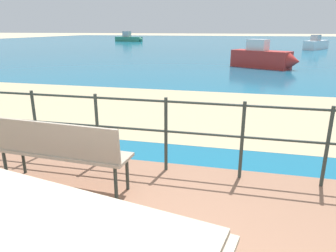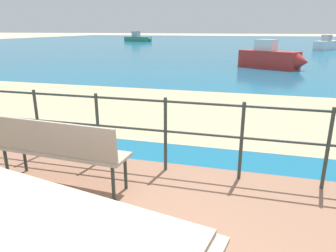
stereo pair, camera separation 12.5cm
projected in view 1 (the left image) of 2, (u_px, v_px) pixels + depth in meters
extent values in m
cube|color=#196B8E|center=(237.00, 44.00, 39.20)|extent=(90.00, 90.00, 0.01)
cube|color=tan|center=(200.00, 111.00, 7.54)|extent=(54.02, 5.04, 0.01)
cube|color=#BCAD93|center=(58.00, 223.00, 1.85)|extent=(2.00, 1.05, 0.04)
cube|color=#BCAD93|center=(113.00, 215.00, 2.41)|extent=(1.91, 0.63, 0.04)
cube|color=tan|center=(63.00, 152.00, 3.70)|extent=(1.68, 0.51, 0.04)
cube|color=tan|center=(52.00, 139.00, 3.47)|extent=(1.66, 0.17, 0.40)
cylinder|color=#2D3833|center=(127.00, 172.00, 3.69)|extent=(0.04, 0.04, 0.45)
cylinder|color=#2D3833|center=(116.00, 184.00, 3.42)|extent=(0.04, 0.04, 0.45)
cylinder|color=#2D3833|center=(23.00, 157.00, 4.12)|extent=(0.04, 0.04, 0.45)
cylinder|color=#2D3833|center=(6.00, 166.00, 3.84)|extent=(0.04, 0.04, 0.45)
cylinder|color=#2D3833|center=(36.00, 125.00, 4.56)|extent=(0.04, 0.04, 1.01)
cylinder|color=#2D3833|center=(97.00, 129.00, 4.35)|extent=(0.04, 0.04, 1.01)
cylinder|color=#2D3833|center=(166.00, 135.00, 4.13)|extent=(0.04, 0.04, 1.01)
cylinder|color=#2D3833|center=(242.00, 141.00, 3.91)|extent=(0.04, 0.04, 1.01)
cylinder|color=#2D3833|center=(327.00, 147.00, 3.69)|extent=(0.04, 0.04, 1.01)
cylinder|color=#2D3833|center=(166.00, 101.00, 3.99)|extent=(5.90, 0.03, 0.03)
cylinder|color=#2D3833|center=(166.00, 131.00, 4.11)|extent=(5.90, 0.03, 0.03)
cube|color=silver|center=(316.00, 45.00, 29.26)|extent=(2.85, 4.00, 0.81)
cube|color=#A5A8AD|center=(316.00, 38.00, 28.85)|extent=(1.03, 1.12, 0.53)
cone|color=silver|center=(324.00, 44.00, 30.84)|extent=(0.88, 0.79, 0.72)
cube|color=red|center=(261.00, 59.00, 15.69)|extent=(3.00, 2.26, 0.84)
cube|color=silver|center=(258.00, 45.00, 15.62)|extent=(1.16, 1.03, 0.54)
cone|color=red|center=(294.00, 61.00, 14.59)|extent=(0.80, 0.90, 0.75)
cube|color=#338466|center=(129.00, 39.00, 46.84)|extent=(4.33, 2.38, 0.68)
cube|color=#A5A8AD|center=(127.00, 34.00, 46.76)|extent=(1.25, 1.05, 0.80)
cone|color=#338466|center=(142.00, 39.00, 45.79)|extent=(0.64, 0.72, 0.61)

